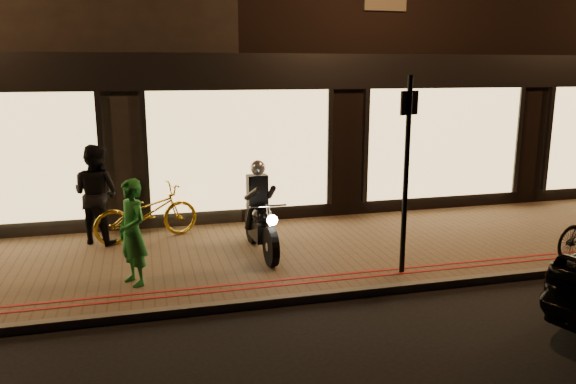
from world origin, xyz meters
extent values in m
plane|color=black|center=(0.00, 0.00, 0.00)|extent=(90.00, 90.00, 0.00)
cube|color=brown|center=(0.00, 2.00, 0.06)|extent=(50.00, 4.00, 0.12)
cube|color=#59544C|center=(0.00, 0.05, 0.06)|extent=(50.00, 0.14, 0.12)
cube|color=maroon|center=(0.00, 0.45, 0.12)|extent=(50.00, 0.06, 0.01)
cube|color=maroon|center=(0.00, 0.65, 0.12)|extent=(50.00, 0.06, 0.01)
cube|color=black|center=(6.00, 9.00, 4.25)|extent=(12.00, 10.00, 8.50)
cube|color=black|center=(0.00, 3.95, 3.15)|extent=(48.00, 0.12, 0.70)
cube|color=#FFD37F|center=(0.00, 3.94, 1.61)|extent=(3.60, 0.06, 2.38)
cube|color=#FFD37F|center=(4.50, 3.94, 1.61)|extent=(3.60, 0.06, 2.38)
cylinder|color=black|center=(-0.01, 1.30, 0.44)|extent=(0.15, 0.64, 0.64)
cylinder|color=black|center=(-0.06, 2.60, 0.44)|extent=(0.15, 0.64, 0.64)
cylinder|color=silver|center=(-0.01, 1.30, 0.44)|extent=(0.15, 0.15, 0.14)
cylinder|color=silver|center=(-0.06, 2.60, 0.44)|extent=(0.15, 0.15, 0.14)
cube|color=black|center=(-0.03, 2.00, 0.52)|extent=(0.29, 0.71, 0.30)
ellipsoid|color=black|center=(-0.03, 1.87, 0.82)|extent=(0.34, 0.52, 0.29)
cube|color=black|center=(-0.05, 2.30, 0.82)|extent=(0.24, 0.56, 0.09)
cylinder|color=silver|center=(-0.01, 1.45, 1.07)|extent=(0.60, 0.06, 0.03)
cylinder|color=silver|center=(-0.01, 1.35, 0.74)|extent=(0.06, 0.33, 0.71)
sphere|color=white|center=(0.00, 1.21, 0.90)|extent=(0.18, 0.18, 0.17)
cylinder|color=silver|center=(0.07, 2.45, 0.40)|extent=(0.09, 0.55, 0.07)
cube|color=black|center=(-0.04, 2.17, 1.17)|extent=(0.35, 0.23, 0.55)
sphere|color=#A9ACB0|center=(-0.04, 2.11, 1.58)|extent=(0.27, 0.27, 0.26)
cylinder|color=black|center=(-0.19, 1.84, 1.20)|extent=(0.20, 0.61, 0.34)
cylinder|color=black|center=(0.13, 1.86, 1.20)|extent=(0.15, 0.61, 0.34)
cylinder|color=black|center=(-0.18, 2.12, 0.72)|extent=(0.20, 0.29, 0.46)
cylinder|color=black|center=(0.10, 2.13, 0.72)|extent=(0.19, 0.29, 0.46)
cylinder|color=black|center=(1.90, 0.52, 1.62)|extent=(0.10, 0.10, 3.00)
cube|color=black|center=(1.90, 0.52, 2.72)|extent=(0.34, 0.16, 0.35)
imported|color=gold|center=(-1.89, 3.27, 0.63)|extent=(2.05, 1.23, 1.02)
imported|color=#217E30|center=(-2.10, 1.06, 0.90)|extent=(0.61, 0.68, 1.56)
imported|color=black|center=(-2.75, 3.33, 1.02)|extent=(1.10, 1.04, 1.79)
camera|label=1|loc=(-1.91, -7.01, 3.21)|focal=35.00mm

